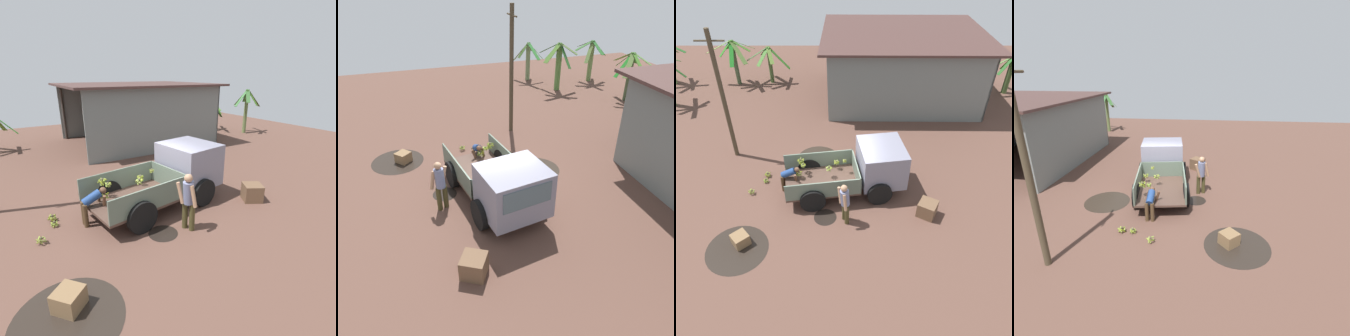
# 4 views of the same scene
# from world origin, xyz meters

# --- Properties ---
(ground) EXTENTS (36.00, 36.00, 0.00)m
(ground) POSITION_xyz_m (0.00, 0.00, 0.00)
(ground) COLOR brown
(mud_patch_0) EXTENTS (0.85, 0.85, 0.01)m
(mud_patch_0) POSITION_xyz_m (-0.64, -1.68, 0.00)
(mud_patch_0) COLOR black
(mud_patch_0) RESTS_ON ground
(mud_patch_1) EXTENTS (2.10, 2.10, 0.01)m
(mud_patch_1) POSITION_xyz_m (-3.55, -3.15, 0.00)
(mud_patch_1) COLOR black
(mud_patch_1) RESTS_ON ground
(mud_patch_2) EXTENTS (1.88, 1.88, 0.01)m
(mud_patch_2) POSITION_xyz_m (-1.14, 2.04, 0.00)
(mud_patch_2) COLOR #2D241C
(mud_patch_2) RESTS_ON ground
(cargo_truck) EXTENTS (4.87, 2.73, 1.95)m
(cargo_truck) POSITION_xyz_m (1.07, 0.05, 1.06)
(cargo_truck) COLOR #4A342B
(cargo_truck) RESTS_ON ground
(warehouse_shed) EXTENTS (9.19, 7.63, 3.72)m
(warehouse_shed) POSITION_xyz_m (3.96, 8.69, 2.71)
(warehouse_shed) COLOR slate
(warehouse_shed) RESTS_ON ground
(banana_palm_1) EXTENTS (2.48, 2.09, 3.22)m
(banana_palm_1) POSITION_xyz_m (11.68, 6.84, 1.77)
(banana_palm_1) COLOR #60733F
(banana_palm_1) RESTS_ON ground
(banana_palm_3) EXTENTS (2.58, 2.49, 2.34)m
(banana_palm_3) POSITION_xyz_m (10.08, 8.94, 1.26)
(banana_palm_3) COLOR #496333
(banana_palm_3) RESTS_ON ground
(person_foreground_visitor) EXTENTS (0.51, 0.66, 1.73)m
(person_foreground_visitor) POSITION_xyz_m (0.09, -1.85, 0.96)
(person_foreground_visitor) COLOR #413B1E
(person_foreground_visitor) RESTS_ON ground
(person_worker_loading) EXTENTS (0.77, 0.58, 1.10)m
(person_worker_loading) POSITION_xyz_m (-2.16, -0.08, 0.68)
(person_worker_loading) COLOR #493420
(person_worker_loading) RESTS_ON ground
(banana_bunch_on_ground_0) EXTENTS (0.29, 0.29, 0.21)m
(banana_bunch_on_ground_0) POSITION_xyz_m (-3.20, 0.71, 0.11)
(banana_bunch_on_ground_0) COLOR #433D2C
(banana_bunch_on_ground_0) RESTS_ON ground
(banana_bunch_on_ground_1) EXTENTS (0.27, 0.28, 0.21)m
(banana_bunch_on_ground_1) POSITION_xyz_m (-3.65, -0.39, 0.13)
(banana_bunch_on_ground_1) COLOR #4B4330
(banana_bunch_on_ground_1) RESTS_ON ground
(banana_bunch_on_ground_2) EXTENTS (0.24, 0.24, 0.19)m
(banana_bunch_on_ground_2) POSITION_xyz_m (-3.21, 0.32, 0.10)
(banana_bunch_on_ground_2) COLOR #433C2B
(banana_bunch_on_ground_2) RESTS_ON ground
(wooden_crate_0) EXTENTS (0.72, 0.72, 0.42)m
(wooden_crate_0) POSITION_xyz_m (-3.46, -2.89, 0.21)
(wooden_crate_0) COLOR brown
(wooden_crate_0) RESTS_ON ground
(wooden_crate_1) EXTENTS (0.87, 0.87, 0.60)m
(wooden_crate_1) POSITION_xyz_m (3.15, -1.53, 0.30)
(wooden_crate_1) COLOR brown
(wooden_crate_1) RESTS_ON ground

